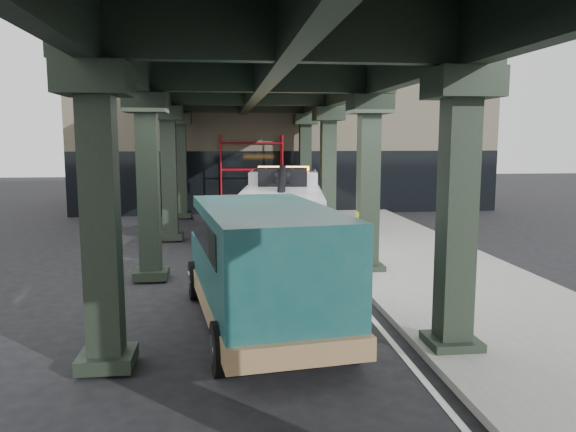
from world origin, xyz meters
TOP-DOWN VIEW (x-y plane):
  - ground at (0.00, 0.00)m, footprint 90.00×90.00m
  - sidewalk at (4.50, 2.00)m, footprint 5.00×40.00m
  - lane_stripe at (1.70, 2.00)m, footprint 0.12×38.00m
  - viaduct at (-0.40, 2.00)m, footprint 7.40×32.00m
  - building at (2.00, 20.00)m, footprint 22.00×10.00m
  - scaffolding at (0.00, 14.64)m, footprint 3.08×0.88m
  - tow_truck at (0.61, 5.86)m, footprint 3.58×9.19m
  - towed_van at (-0.68, -2.38)m, footprint 3.22×6.53m

SIDE VIEW (x-z plane):
  - ground at x=0.00m, z-range 0.00..0.00m
  - lane_stripe at x=1.70m, z-range 0.00..0.01m
  - sidewalk at x=4.50m, z-range 0.00..0.15m
  - towed_van at x=-0.68m, z-range 0.10..2.64m
  - tow_truck at x=0.61m, z-range -0.04..2.90m
  - scaffolding at x=0.00m, z-range 0.11..4.11m
  - building at x=2.00m, z-range 0.00..8.00m
  - viaduct at x=-0.40m, z-range 2.26..8.66m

